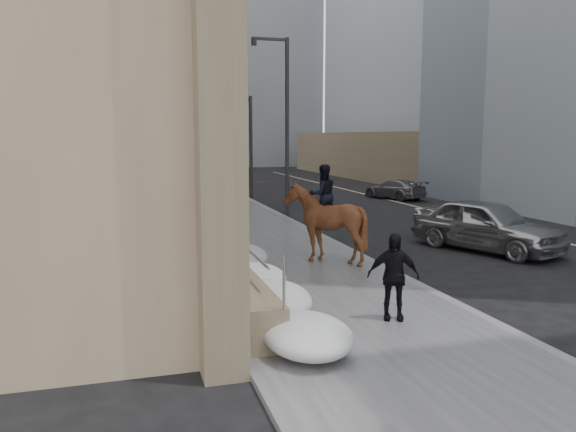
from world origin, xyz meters
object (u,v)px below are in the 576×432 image
at_px(mounted_horse_right, 324,220).
at_px(mounted_horse_left, 221,231).
at_px(car_grey, 395,189).
at_px(car_silver, 486,225).
at_px(pedestrian, 393,276).

bearing_deg(mounted_horse_right, mounted_horse_left, -1.40).
xyz_separation_m(mounted_horse_left, car_grey, (12.85, 15.11, -0.59)).
bearing_deg(car_silver, car_grey, 52.59).
xyz_separation_m(mounted_horse_left, car_silver, (8.77, 0.63, -0.33)).
xyz_separation_m(mounted_horse_right, pedestrian, (-0.45, -5.20, -0.35)).
relative_size(mounted_horse_left, car_silver, 0.53).
distance_m(mounted_horse_left, pedestrian, 5.68).
distance_m(mounted_horse_left, mounted_horse_right, 3.00).
xyz_separation_m(pedestrian, car_grey, (10.31, 20.19, -0.40)).
bearing_deg(car_grey, mounted_horse_left, 30.13).
height_order(mounted_horse_left, car_silver, mounted_horse_left).
bearing_deg(car_grey, pedestrian, 43.48).
distance_m(pedestrian, car_grey, 22.67).
xyz_separation_m(pedestrian, car_silver, (6.22, 5.70, -0.14)).
height_order(pedestrian, car_grey, pedestrian).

